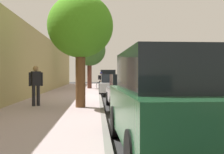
% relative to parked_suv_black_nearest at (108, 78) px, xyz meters
% --- Properties ---
extents(ground, '(72.03, 72.03, 0.00)m').
position_rel_parked_suv_black_nearest_xyz_m(ground, '(-0.91, 15.11, -1.03)').
color(ground, '#303030').
extents(sidewalk, '(3.97, 45.02, 0.16)m').
position_rel_parked_suv_black_nearest_xyz_m(sidewalk, '(3.19, 15.11, -0.95)').
color(sidewalk, '#B29EA2').
rests_on(sidewalk, ground).
extents(curb_edge, '(0.16, 45.02, 0.16)m').
position_rel_parked_suv_black_nearest_xyz_m(curb_edge, '(1.12, 15.11, -0.95)').
color(curb_edge, gray).
rests_on(curb_edge, ground).
extents(lane_stripe_centre, '(0.14, 44.20, 0.01)m').
position_rel_parked_suv_black_nearest_xyz_m(lane_stripe_centre, '(-4.19, 14.70, -1.02)').
color(lane_stripe_centre, white).
rests_on(lane_stripe_centre, ground).
extents(lane_stripe_bike_edge, '(0.12, 45.02, 0.01)m').
position_rel_parked_suv_black_nearest_xyz_m(lane_stripe_bike_edge, '(-0.35, 15.11, -1.02)').
color(lane_stripe_bike_edge, white).
rests_on(lane_stripe_bike_edge, ground).
extents(building_facade, '(0.50, 45.02, 4.38)m').
position_rel_parked_suv_black_nearest_xyz_m(building_facade, '(5.42, 15.11, 1.16)').
color(building_facade, tan).
rests_on(building_facade, ground).
extents(parked_suv_black_nearest, '(2.10, 4.76, 1.99)m').
position_rel_parked_suv_black_nearest_xyz_m(parked_suv_black_nearest, '(0.00, 0.00, 0.00)').
color(parked_suv_black_nearest, black).
rests_on(parked_suv_black_nearest, ground).
extents(parked_sedan_silver_second, '(1.97, 4.47, 1.52)m').
position_rel_parked_suv_black_nearest_xyz_m(parked_sedan_silver_second, '(0.18, 12.46, -0.27)').
color(parked_sedan_silver_second, '#B7BABF').
rests_on(parked_sedan_silver_second, ground).
extents(parked_sedan_grey_mid, '(1.91, 4.44, 1.52)m').
position_rel_parked_suv_black_nearest_xyz_m(parked_sedan_grey_mid, '(-0.08, 20.74, -0.27)').
color(parked_sedan_grey_mid, slate).
rests_on(parked_sedan_grey_mid, ground).
extents(parked_suv_green_far, '(2.05, 4.74, 1.99)m').
position_rel_parked_suv_black_nearest_xyz_m(parked_suv_green_far, '(-0.03, 28.00, 0.00)').
color(parked_suv_green_far, '#1E512D').
rests_on(parked_suv_green_far, ground).
extents(bicycle_at_curb, '(1.48, 1.00, 0.77)m').
position_rel_parked_suv_black_nearest_xyz_m(bicycle_at_curb, '(0.66, 4.31, -0.65)').
color(bicycle_at_curb, black).
rests_on(bicycle_at_curb, ground).
extents(cyclist_with_backpack, '(0.52, 0.56, 1.75)m').
position_rel_parked_suv_black_nearest_xyz_m(cyclist_with_backpack, '(0.88, 3.87, 0.04)').
color(cyclist_with_backpack, '#C6B284').
rests_on(cyclist_with_backpack, ground).
extents(street_tree_near_cyclist, '(3.06, 3.06, 5.14)m').
position_rel_parked_suv_black_nearest_xyz_m(street_tree_near_cyclist, '(2.01, 5.99, 2.74)').
color(street_tree_near_cyclist, brown).
rests_on(street_tree_near_cyclist, sidewalk).
extents(street_tree_mid_block, '(2.72, 2.72, 4.69)m').
position_rel_parked_suv_black_nearest_xyz_m(street_tree_mid_block, '(2.01, 21.52, 2.46)').
color(street_tree_mid_block, brown).
rests_on(street_tree_mid_block, sidewalk).
extents(pedestrian_on_phone, '(0.55, 0.39, 1.74)m').
position_rel_parked_suv_black_nearest_xyz_m(pedestrian_on_phone, '(3.95, 20.94, 0.12)').
color(pedestrian_on_phone, black).
rests_on(pedestrian_on_phone, sidewalk).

